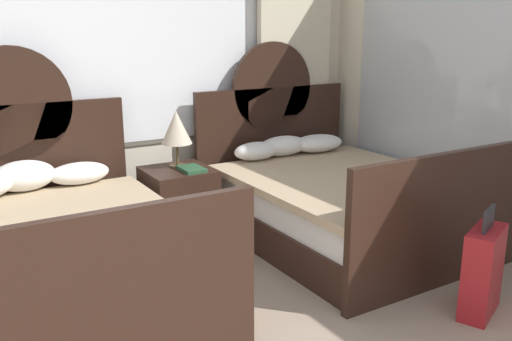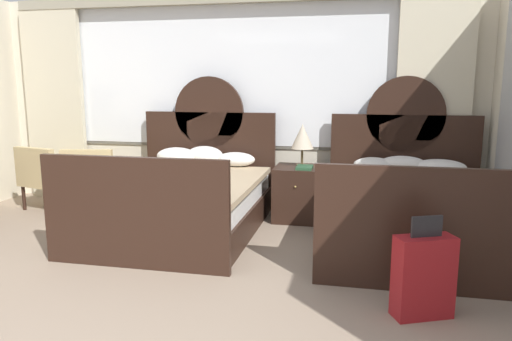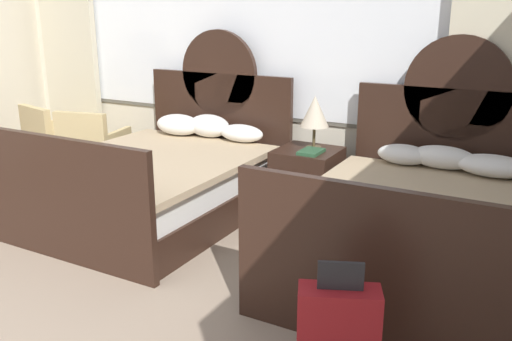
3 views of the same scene
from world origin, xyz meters
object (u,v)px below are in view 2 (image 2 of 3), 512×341
(bed_near_window, at_px, (182,198))
(bed_near_mirror, at_px, (410,211))
(armchair_by_window_centre, at_px, (48,175))
(book_on_nightstand, at_px, (304,167))
(table_lamp_on_nightstand, at_px, (302,137))
(armchair_by_window_left, at_px, (93,177))
(nightstand_between_beds, at_px, (298,193))
(suitcase_on_floor, at_px, (423,276))

(bed_near_window, height_order, bed_near_mirror, same)
(armchair_by_window_centre, bearing_deg, book_on_nightstand, 1.27)
(table_lamp_on_nightstand, relative_size, book_on_nightstand, 1.91)
(bed_near_mirror, distance_m, book_on_nightstand, 1.29)
(bed_near_mirror, bearing_deg, armchair_by_window_left, 172.72)
(bed_near_window, bearing_deg, armchair_by_window_centre, 166.47)
(book_on_nightstand, relative_size, armchair_by_window_left, 0.32)
(nightstand_between_beds, height_order, table_lamp_on_nightstand, table_lamp_on_nightstand)
(nightstand_between_beds, relative_size, armchair_by_window_left, 0.78)
(table_lamp_on_nightstand, distance_m, book_on_nightstand, 0.38)
(nightstand_between_beds, bearing_deg, suitcase_on_floor, -62.83)
(armchair_by_window_left, height_order, suitcase_on_floor, armchair_by_window_left)
(armchair_by_window_centre, bearing_deg, bed_near_window, -13.53)
(table_lamp_on_nightstand, bearing_deg, suitcase_on_floor, -64.08)
(nightstand_between_beds, bearing_deg, armchair_by_window_centre, -176.71)
(nightstand_between_beds, relative_size, table_lamp_on_nightstand, 1.28)
(bed_near_window, height_order, suitcase_on_floor, bed_near_window)
(bed_near_window, distance_m, nightstand_between_beds, 1.37)
(bed_near_window, relative_size, nightstand_between_beds, 3.54)
(armchair_by_window_centre, relative_size, suitcase_on_floor, 1.13)
(book_on_nightstand, bearing_deg, bed_near_window, -156.79)
(table_lamp_on_nightstand, xyz_separation_m, suitcase_on_floor, (1.11, -2.29, -0.68))
(bed_near_window, xyz_separation_m, armchair_by_window_left, (-1.36, 0.48, 0.10))
(bed_near_mirror, bearing_deg, nightstand_between_beds, 151.08)
(armchair_by_window_left, bearing_deg, suitcase_on_floor, -28.86)
(bed_near_window, relative_size, book_on_nightstand, 8.64)
(bed_near_window, distance_m, table_lamp_on_nightstand, 1.56)
(bed_near_window, height_order, armchair_by_window_centre, bed_near_window)
(table_lamp_on_nightstand, bearing_deg, bed_near_mirror, -31.88)
(armchair_by_window_left, height_order, armchair_by_window_centre, same)
(armchair_by_window_left, bearing_deg, table_lamp_on_nightstand, 5.52)
(nightstand_between_beds, height_order, book_on_nightstand, book_on_nightstand)
(nightstand_between_beds, distance_m, book_on_nightstand, 0.36)
(bed_near_mirror, relative_size, nightstand_between_beds, 3.54)
(bed_near_mirror, xyz_separation_m, suitcase_on_floor, (-0.06, -1.56, -0.05))
(bed_near_mirror, xyz_separation_m, book_on_nightstand, (-1.13, 0.55, 0.30))
(bed_near_mirror, relative_size, armchair_by_window_left, 2.75)
(bed_near_mirror, bearing_deg, armchair_by_window_centre, 173.74)
(nightstand_between_beds, height_order, armchair_by_window_centre, armchair_by_window_centre)
(table_lamp_on_nightstand, distance_m, armchair_by_window_centre, 3.27)
(armchair_by_window_left, bearing_deg, armchair_by_window_centre, 179.96)
(bed_near_window, relative_size, table_lamp_on_nightstand, 4.53)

